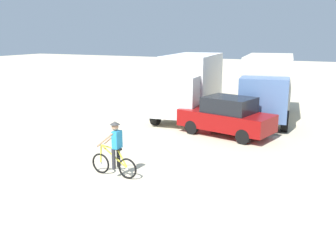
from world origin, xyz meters
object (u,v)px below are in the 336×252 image
cyclist_orange_shirt (115,151)px  supply_crate (204,126)px  box_truck_cream_rv (268,84)px  box_truck_avon_van (190,82)px  sedan_parked (227,116)px

cyclist_orange_shirt → supply_crate: bearing=84.3°
box_truck_cream_rv → cyclist_orange_shirt: size_ratio=3.85×
supply_crate → box_truck_cream_rv: bearing=65.8°
box_truck_avon_van → sedan_parked: box_truck_avon_van is taller
box_truck_avon_van → cyclist_orange_shirt: 9.88m
cyclist_orange_shirt → box_truck_cream_rv: bearing=76.5°
box_truck_avon_van → sedan_parked: 4.67m
sedan_parked → supply_crate: size_ratio=6.87×
box_truck_avon_van → cyclist_orange_shirt: (1.42, -9.72, -1.03)m
sedan_parked → cyclist_orange_shirt: bearing=-105.1°
box_truck_avon_van → supply_crate: box_truck_avon_van is taller
sedan_parked → cyclist_orange_shirt: (-1.72, -6.41, -0.04)m
cyclist_orange_shirt → box_truck_avon_van: bearing=98.3°
supply_crate → sedan_parked: bearing=-3.2°
supply_crate → cyclist_orange_shirt: bearing=-95.7°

